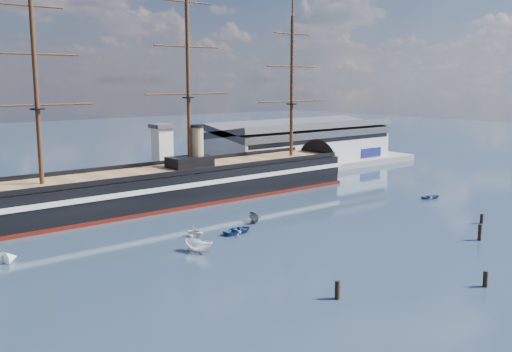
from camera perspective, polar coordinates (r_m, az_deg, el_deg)
ground at (r=116.85m, az=-2.30°, el=-4.14°), size 600.00×600.00×0.00m
quay at (r=151.46m, az=-7.51°, el=-1.04°), size 180.00×18.00×2.00m
warehouse at (r=182.81m, az=4.64°, el=3.36°), size 63.00×21.00×11.60m
quay_tower at (r=143.86m, az=-9.33°, el=2.29°), size 5.00×5.00×15.00m
warship at (r=131.60m, az=-7.97°, el=-0.87°), size 112.94×16.95×53.94m
motorboat_a at (r=93.99m, az=-5.68°, el=-7.61°), size 6.93×3.99×2.61m
motorboat_b at (r=104.80m, az=-1.78°, el=-5.75°), size 1.75×3.87×1.76m
motorboat_c at (r=112.92m, az=-0.15°, el=-4.62°), size 5.72×3.77×2.15m
motorboat_d at (r=103.34m, az=-6.17°, el=-6.02°), size 6.15×4.66×2.07m
motorboat_e at (r=141.11m, az=17.09°, el=-2.17°), size 2.19×3.12×1.35m
piling_near_left at (r=75.34m, az=8.10°, el=-12.09°), size 0.64×0.64×3.14m
piling_near_mid at (r=84.59m, az=21.91°, el=-10.25°), size 0.64×0.64×2.92m
piling_near_right at (r=107.66m, az=21.42°, el=-6.01°), size 0.64×0.64×3.60m
piling_far_right at (r=120.22m, az=21.61°, el=-4.43°), size 0.64×0.64×2.60m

